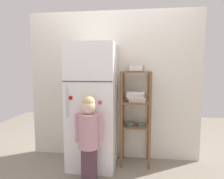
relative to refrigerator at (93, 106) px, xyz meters
name	(u,v)px	position (x,y,z in m)	size (l,w,h in m)	color
ground_plane	(110,166)	(0.24, -0.02, -0.84)	(6.00, 6.00, 0.00)	gray
kitchen_wall_back	(113,86)	(0.24, 0.31, 0.25)	(2.54, 0.03, 2.17)	silver
refrigerator	(93,106)	(0.00, 0.00, 0.00)	(0.63, 0.60, 1.67)	white
child_standing	(89,130)	(0.05, -0.41, -0.21)	(0.33, 0.25, 1.04)	#513442
pantry_shelf_unit	(136,107)	(0.58, 0.12, -0.02)	(0.41, 0.32, 1.31)	brown
fruit_bin	(136,69)	(0.58, 0.14, 0.51)	(0.21, 0.14, 0.08)	white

